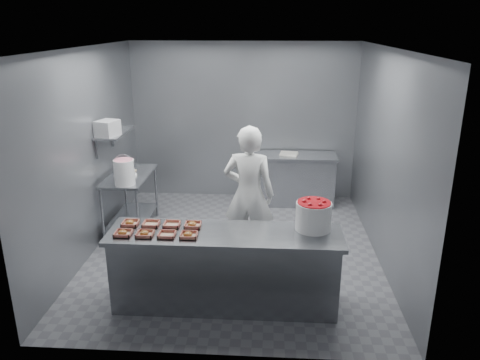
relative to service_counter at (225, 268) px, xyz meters
name	(u,v)px	position (x,y,z in m)	size (l,w,h in m)	color
floor	(234,249)	(0.00, 1.35, -0.45)	(4.50, 4.50, 0.00)	#4C4C51
ceiling	(233,48)	(0.00, 1.35, 2.35)	(4.50, 4.50, 0.00)	white
wall_back	(243,122)	(0.00, 3.60, 0.95)	(4.00, 0.04, 2.80)	slate
wall_left	(88,153)	(-2.00, 1.35, 0.95)	(0.04, 4.50, 2.80)	slate
wall_right	(385,158)	(2.00, 1.35, 0.95)	(0.04, 4.50, 2.80)	slate
service_counter	(225,268)	(0.00, 0.00, 0.00)	(2.60, 0.70, 0.90)	slate
prep_table	(130,194)	(-1.65, 1.95, 0.14)	(0.60, 1.20, 0.90)	slate
back_counter	(293,179)	(0.90, 3.25, 0.00)	(1.50, 0.60, 0.90)	slate
wall_shelf	(114,133)	(-1.82, 1.95, 1.10)	(0.35, 0.90, 0.03)	slate
tray_0	(123,233)	(-1.10, -0.13, 0.47)	(0.19, 0.18, 0.06)	tan
tray_1	(145,234)	(-0.86, -0.13, 0.47)	(0.19, 0.18, 0.06)	tan
tray_2	(167,234)	(-0.62, -0.13, 0.47)	(0.19, 0.18, 0.04)	tan
tray_3	(189,235)	(-0.38, -0.13, 0.47)	(0.19, 0.18, 0.06)	tan
tray_4	(130,223)	(-1.10, 0.13, 0.47)	(0.19, 0.18, 0.06)	tan
tray_5	(151,224)	(-0.86, 0.13, 0.47)	(0.19, 0.18, 0.04)	tan
tray_6	(172,224)	(-0.62, 0.13, 0.47)	(0.19, 0.18, 0.04)	tan
tray_7	(193,225)	(-0.38, 0.13, 0.47)	(0.19, 0.18, 0.06)	tan
worker	(249,194)	(0.21, 1.13, 0.48)	(0.68, 0.45, 1.86)	silver
strawberry_tub	(314,215)	(0.98, 0.15, 0.62)	(0.40, 0.40, 0.33)	silver
glaze_bucket	(124,172)	(-1.57, 1.51, 0.64)	(0.31, 0.29, 0.45)	silver
bucket_lid	(125,176)	(-1.68, 1.87, 0.46)	(0.34, 0.34, 0.03)	silver
rag	(131,171)	(-1.67, 2.12, 0.46)	(0.14, 0.12, 0.02)	#CCB28C
appliance	(107,128)	(-1.82, 1.68, 1.22)	(0.26, 0.30, 0.22)	gray
paper_stack	(289,154)	(0.82, 3.25, 0.46)	(0.30, 0.22, 0.04)	silver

